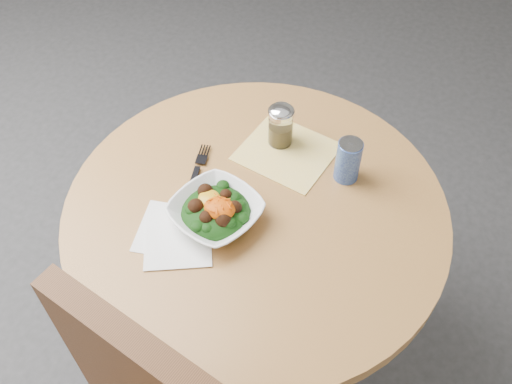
# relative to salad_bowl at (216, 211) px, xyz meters

# --- Properties ---
(ground) EXTENTS (6.00, 6.00, 0.00)m
(ground) POSITION_rel_salad_bowl_xyz_m (0.07, 0.07, -0.78)
(ground) COLOR #2F2E31
(ground) RESTS_ON ground
(table) EXTENTS (0.90, 0.90, 0.75)m
(table) POSITION_rel_salad_bowl_xyz_m (0.07, 0.07, -0.22)
(table) COLOR black
(table) RESTS_ON ground
(cloth_napkin) EXTENTS (0.25, 0.23, 0.00)m
(cloth_napkin) POSITION_rel_salad_bowl_xyz_m (0.06, 0.26, -0.03)
(cloth_napkin) COLOR yellow
(cloth_napkin) RESTS_ON table
(paper_napkins) EXTENTS (0.22, 0.21, 0.00)m
(paper_napkins) POSITION_rel_salad_bowl_xyz_m (-0.06, -0.08, -0.03)
(paper_napkins) COLOR white
(paper_napkins) RESTS_ON table
(salad_bowl) EXTENTS (0.24, 0.24, 0.07)m
(salad_bowl) POSITION_rel_salad_bowl_xyz_m (0.00, 0.00, 0.00)
(salad_bowl) COLOR white
(salad_bowl) RESTS_ON table
(fork) EXTENTS (0.07, 0.21, 0.00)m
(fork) POSITION_rel_salad_bowl_xyz_m (-0.11, 0.10, -0.02)
(fork) COLOR black
(fork) RESTS_ON table
(spice_shaker) EXTENTS (0.07, 0.07, 0.12)m
(spice_shaker) POSITION_rel_salad_bowl_xyz_m (0.03, 0.29, 0.03)
(spice_shaker) COLOR silver
(spice_shaker) RESTS_ON table
(beverage_can) EXTENTS (0.06, 0.06, 0.12)m
(beverage_can) POSITION_rel_salad_bowl_xyz_m (0.23, 0.25, 0.03)
(beverage_can) COLOR navy
(beverage_can) RESTS_ON table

